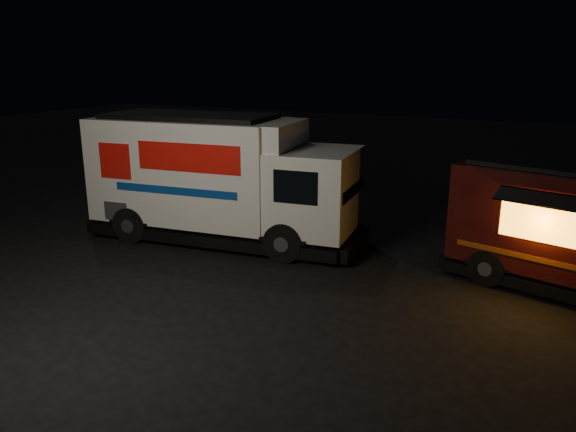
# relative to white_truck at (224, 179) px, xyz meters

# --- Properties ---
(ground) EXTENTS (80.00, 80.00, 0.00)m
(ground) POSITION_rel_white_truck_xyz_m (2.72, -3.49, -1.77)
(ground) COLOR black
(ground) RESTS_ON ground
(white_truck) EXTENTS (8.06, 3.56, 3.54)m
(white_truck) POSITION_rel_white_truck_xyz_m (0.00, 0.00, 0.00)
(white_truck) COLOR silver
(white_truck) RESTS_ON ground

